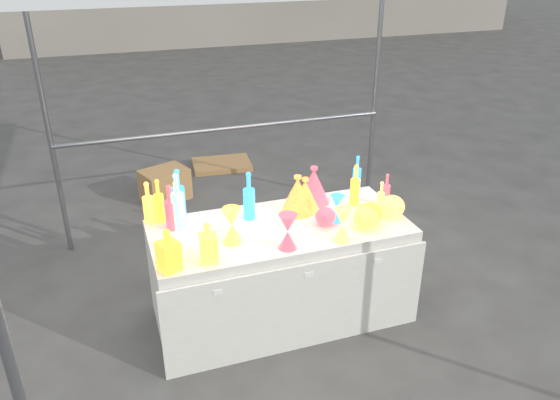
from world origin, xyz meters
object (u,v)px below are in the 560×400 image
object	(u,v)px
decanter_0	(208,242)
lampshade_0	(297,194)
bottle_0	(148,202)
globe_0	(365,219)
display_table	(280,272)
hourglass_0	(232,225)
cardboard_box_closed	(165,185)

from	to	relation	value
decanter_0	lampshade_0	world-z (taller)	lampshade_0
bottle_0	globe_0	bearing A→B (deg)	-22.44
lampshade_0	display_table	bearing A→B (deg)	-150.12
display_table	hourglass_0	world-z (taller)	hourglass_0
lampshade_0	bottle_0	bearing A→B (deg)	157.46
cardboard_box_closed	decanter_0	distance (m)	2.67
decanter_0	globe_0	size ratio (longest dim) A/B	1.53
hourglass_0	decanter_0	bearing A→B (deg)	-135.84
decanter_0	hourglass_0	bearing A→B (deg)	50.13
cardboard_box_closed	decanter_0	bearing A→B (deg)	-111.94
display_table	cardboard_box_closed	bearing A→B (deg)	102.83
decanter_0	hourglass_0	distance (m)	0.28
cardboard_box_closed	globe_0	bearing A→B (deg)	-87.94
display_table	decanter_0	world-z (taller)	decanter_0
cardboard_box_closed	lampshade_0	bearing A→B (deg)	-92.37
bottle_0	globe_0	size ratio (longest dim) A/B	1.75
lampshade_0	hourglass_0	bearing A→B (deg)	-167.59
cardboard_box_closed	globe_0	world-z (taller)	globe_0
decanter_0	cardboard_box_closed	bearing A→B (deg)	94.96
cardboard_box_closed	bottle_0	xyz separation A→B (m)	(-0.33, -1.93, 0.73)
bottle_0	globe_0	xyz separation A→B (m)	(1.39, -0.58, -0.08)
cardboard_box_closed	hourglass_0	size ratio (longest dim) A/B	1.95
cardboard_box_closed	globe_0	xyz separation A→B (m)	(1.07, -2.51, 0.65)
decanter_0	bottle_0	bearing A→B (deg)	119.79
decanter_0	hourglass_0	xyz separation A→B (m)	(0.20, 0.20, -0.02)
cardboard_box_closed	hourglass_0	bearing A→B (deg)	-107.14
hourglass_0	lampshade_0	bearing A→B (deg)	24.77
display_table	bottle_0	distance (m)	1.06
cardboard_box_closed	lampshade_0	world-z (taller)	lampshade_0
bottle_0	lampshade_0	xyz separation A→B (m)	(1.04, -0.19, -0.01)
lampshade_0	cardboard_box_closed	bearing A→B (deg)	96.20
hourglass_0	globe_0	distance (m)	0.92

